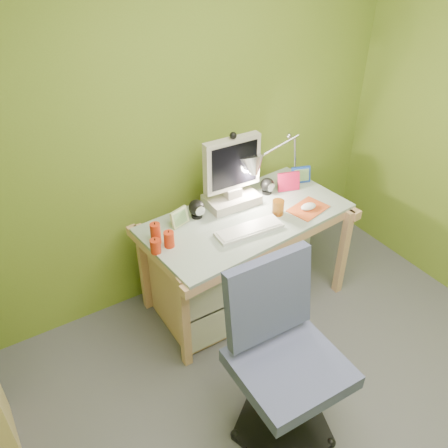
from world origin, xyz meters
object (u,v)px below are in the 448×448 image
desk (245,259)px  desk_lamp (289,147)px  monitor (232,168)px  radiator (283,230)px  task_chair (290,365)px

desk → desk_lamp: desk_lamp is taller
desk → monitor: 0.63m
monitor → desk_lamp: (0.45, 0.00, 0.03)m
monitor → desk: bearing=-88.4°
desk → radiator: desk is taller
task_chair → radiator: task_chair is taller
desk → monitor: size_ratio=2.53×
monitor → radiator: monitor is taller
monitor → task_chair: (-0.38, -1.12, -0.44)m
monitor → radiator: (0.54, 0.10, -0.75)m
monitor → radiator: bearing=12.1°
task_chair → radiator: 1.56m
desk_lamp → radiator: desk_lamp is taller
desk_lamp → desk: bearing=-171.6°
desk → desk_lamp: size_ratio=2.27×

